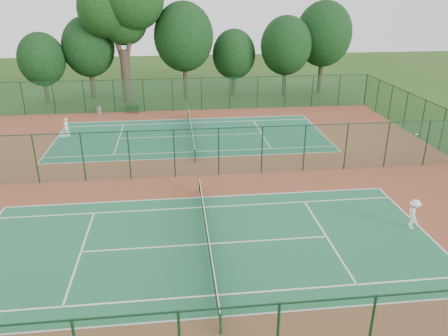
{
  "coord_description": "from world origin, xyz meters",
  "views": [
    {
      "loc": [
        -1.37,
        -28.4,
        12.35
      ],
      "look_at": [
        1.61,
        -2.63,
        1.6
      ],
      "focal_mm": 35.0,
      "sensor_mm": 36.0,
      "label": 1
    }
  ],
  "objects_px": {
    "player_far": "(66,127)",
    "kit_bag": "(65,135)",
    "big_tree": "(121,8)",
    "trash_bin": "(99,110)",
    "player_near": "(414,214)",
    "bench": "(133,109)"
  },
  "relations": [
    {
      "from": "player_near",
      "to": "big_tree",
      "type": "bearing_deg",
      "value": 43.51
    },
    {
      "from": "bench",
      "to": "big_tree",
      "type": "relative_size",
      "value": 0.1
    },
    {
      "from": "player_far",
      "to": "kit_bag",
      "type": "height_order",
      "value": "player_far"
    },
    {
      "from": "trash_bin",
      "to": "big_tree",
      "type": "height_order",
      "value": "big_tree"
    },
    {
      "from": "player_far",
      "to": "big_tree",
      "type": "distance_m",
      "value": 16.61
    },
    {
      "from": "trash_bin",
      "to": "player_far",
      "type": "bearing_deg",
      "value": -104.19
    },
    {
      "from": "bench",
      "to": "big_tree",
      "type": "xyz_separation_m",
      "value": [
        -0.85,
        5.73,
        9.84
      ]
    },
    {
      "from": "player_far",
      "to": "kit_bag",
      "type": "distance_m",
      "value": 0.72
    },
    {
      "from": "player_near",
      "to": "player_far",
      "type": "distance_m",
      "value": 29.29
    },
    {
      "from": "player_far",
      "to": "kit_bag",
      "type": "bearing_deg",
      "value": -68.25
    },
    {
      "from": "big_tree",
      "to": "player_near",
      "type": "bearing_deg",
      "value": -60.39
    },
    {
      "from": "trash_bin",
      "to": "bench",
      "type": "relative_size",
      "value": 0.64
    },
    {
      "from": "player_near",
      "to": "kit_bag",
      "type": "relative_size",
      "value": 1.88
    },
    {
      "from": "trash_bin",
      "to": "bench",
      "type": "bearing_deg",
      "value": 2.89
    },
    {
      "from": "kit_bag",
      "to": "big_tree",
      "type": "height_order",
      "value": "big_tree"
    },
    {
      "from": "bench",
      "to": "player_far",
      "type": "bearing_deg",
      "value": -118.34
    },
    {
      "from": "player_near",
      "to": "kit_bag",
      "type": "xyz_separation_m",
      "value": [
        -22.67,
        18.84,
        -0.69
      ]
    },
    {
      "from": "player_far",
      "to": "trash_bin",
      "type": "relative_size",
      "value": 1.87
    },
    {
      "from": "player_far",
      "to": "bench",
      "type": "relative_size",
      "value": 1.19
    },
    {
      "from": "player_far",
      "to": "trash_bin",
      "type": "distance_m",
      "value": 7.29
    },
    {
      "from": "player_near",
      "to": "trash_bin",
      "type": "xyz_separation_m",
      "value": [
        -20.65,
        25.89,
        -0.41
      ]
    },
    {
      "from": "trash_bin",
      "to": "kit_bag",
      "type": "bearing_deg",
      "value": -105.98
    }
  ]
}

